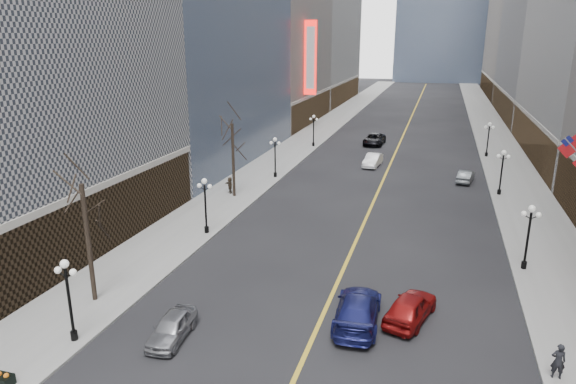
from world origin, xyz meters
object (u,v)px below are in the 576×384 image
Objects in this scene: streetlamp_west_2 at (275,153)px; car_nb_mid at (373,160)px; streetlamp_east_2 at (502,168)px; ped_ne_corner at (558,361)px; car_sb_near at (358,309)px; streetlamp_west_1 at (205,200)px; car_nb_near at (172,327)px; car_nb_far at (374,139)px; car_sb_mid at (410,307)px; streetlamp_west_3 at (314,127)px; car_sb_far at (466,176)px; streetlamp_east_1 at (529,230)px; streetlamp_east_3 at (488,136)px; streetlamp_west_0 at (68,292)px.

streetlamp_west_2 is 13.32m from car_nb_mid.
streetlamp_east_2 is 2.56× the size of ped_ne_corner.
car_nb_mid is 36.94m from car_sb_near.
streetlamp_west_1 is (-23.60, -18.00, 0.00)m from streetlamp_east_2.
ped_ne_corner reaches higher than car_nb_near.
streetlamp_east_2 is 16.49m from car_nb_mid.
car_nb_far is at bearing 124.67° from streetlamp_east_2.
car_sb_mid is (2.78, 1.16, -0.05)m from car_sb_near.
streetlamp_west_2 and streetlamp_west_3 have the same top height.
streetlamp_west_3 reaches higher than car_nb_far.
car_sb_mid is 1.16× the size of car_sb_far.
streetlamp_east_1 and streetlamp_east_2 have the same top height.
streetlamp_west_3 reaches higher than ped_ne_corner.
car_nb_near is 0.68× the size of car_sb_near.
car_sb_mid is 2.67× the size of ped_ne_corner.
streetlamp_west_3 is 53.70m from ped_ne_corner.
streetlamp_west_3 reaches higher than car_sb_near.
streetlamp_west_2 is (0.00, 18.00, 0.00)m from streetlamp_west_1.
ped_ne_corner is (-0.20, -12.30, -1.87)m from streetlamp_east_1.
car_nb_far is (-15.33, 4.17, -2.09)m from streetlamp_east_3.
streetlamp_east_1 is at bearing -57.21° from car_nb_mid.
streetlamp_east_1 is at bearing -93.35° from ped_ne_corner.
streetlamp_west_0 is at bearing -114.41° from streetlamp_east_3.
streetlamp_east_2 reaches higher than car_nb_near.
streetlamp_east_2 is 0.77× the size of car_nb_far.
streetlamp_west_0 reaches higher than car_sb_far.
streetlamp_west_2 is (0.00, 34.00, 0.00)m from streetlamp_west_0.
car_sb_far is (12.25, -17.85, -0.14)m from car_nb_far.
car_sb_near is at bearing 20.97° from car_nb_near.
streetlamp_west_2 is 1.11× the size of car_sb_far.
car_nb_far is 50.42m from car_sb_near.
car_sb_mid is 7.67m from ped_ne_corner.
streetlamp_west_3 is (-23.60, 0.00, 0.00)m from streetlamp_east_3.
car_nb_far is at bearing -45.64° from car_sb_far.
streetlamp_east_3 reaches higher than car_nb_near.
streetlamp_west_2 is at bearing -107.76° from car_nb_far.
streetlamp_east_2 is 0.77× the size of car_sb_near.
streetlamp_west_1 is at bearing -90.00° from streetlamp_west_3.
car_nb_far is (3.54, 54.43, 0.13)m from car_nb_near.
car_nb_far is (8.27, 4.17, -2.09)m from streetlamp_west_3.
car_sb_mid is (16.58, -8.79, -2.10)m from streetlamp_west_1.
car_nb_near is (-18.87, -14.26, -2.22)m from streetlamp_east_1.
car_sb_mid is (8.32, -48.96, -0.01)m from car_nb_far.
streetlamp_west_0 is 2.56× the size of ped_ne_corner.
streetlamp_east_2 is 1.00× the size of streetlamp_west_1.
streetlamp_east_2 is 18.00m from streetlamp_east_3.
car_nb_far is at bearing -76.33° from ped_ne_corner.
ped_ne_corner is (2.89, -34.62, 0.36)m from car_sb_far.
car_nb_far is at bearing 102.05° from car_nb_mid.
car_sb_far is at bearing 125.54° from streetlamp_east_2.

